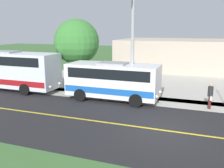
{
  "coord_description": "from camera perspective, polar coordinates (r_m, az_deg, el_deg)",
  "views": [
    {
      "loc": [
        12.27,
        1.75,
        5.1
      ],
      "look_at": [
        -3.5,
        -4.09,
        1.4
      ],
      "focal_mm": 40.49,
      "sensor_mm": 36.0,
      "label": 1
    }
  ],
  "objects": [
    {
      "name": "ground_plane",
      "position": [
        13.41,
        11.46,
        -10.22
      ],
      "size": [
        120.0,
        120.0,
        0.0
      ],
      "primitive_type": "plane",
      "color": "#3D6633"
    },
    {
      "name": "road_surface",
      "position": [
        13.4,
        11.46,
        -10.2
      ],
      "size": [
        8.0,
        100.0,
        0.01
      ],
      "primitive_type": "cube",
      "color": "black",
      "rests_on": "ground"
    },
    {
      "name": "sidewalk",
      "position": [
        18.29,
        14.04,
        -4.16
      ],
      "size": [
        2.4,
        100.0,
        0.01
      ],
      "primitive_type": "cube",
      "color": "#B2ADA3",
      "rests_on": "ground"
    },
    {
      "name": "parking_lot_surface",
      "position": [
        25.23,
        22.71,
        -0.22
      ],
      "size": [
        14.0,
        36.0,
        0.01
      ],
      "primitive_type": "cube",
      "color": "#B2ADA3",
      "rests_on": "ground"
    },
    {
      "name": "road_centre_line",
      "position": [
        13.4,
        11.46,
        -10.18
      ],
      "size": [
        0.16,
        100.0,
        0.0
      ],
      "primitive_type": "cube",
      "color": "gold",
      "rests_on": "ground"
    },
    {
      "name": "shuttle_bus_front",
      "position": [
        18.26,
        0.24,
        1.08
      ],
      "size": [
        2.74,
        6.74,
        2.74
      ],
      "color": "white",
      "rests_on": "ground"
    },
    {
      "name": "transit_bus_rear",
      "position": [
        23.57,
        -23.49,
        3.3
      ],
      "size": [
        2.67,
        10.38,
        3.27
      ],
      "color": "silver",
      "rests_on": "ground"
    },
    {
      "name": "pedestrian_with_bags",
      "position": [
        17.51,
        21.31,
        -2.34
      ],
      "size": [
        0.72,
        0.34,
        1.68
      ],
      "color": "#4C1919",
      "rests_on": "ground"
    },
    {
      "name": "street_light_pole",
      "position": [
        17.84,
        4.57,
        10.02
      ],
      "size": [
        1.97,
        0.24,
        7.92
      ],
      "color": "#9E9EA3",
      "rests_on": "ground"
    },
    {
      "name": "tree_curbside",
      "position": [
        22.35,
        -7.96,
        9.38
      ],
      "size": [
        3.9,
        3.9,
        5.93
      ],
      "color": "brown",
      "rests_on": "ground"
    },
    {
      "name": "commercial_building",
      "position": [
        33.84,
        19.11,
        6.25
      ],
      "size": [
        10.0,
        19.72,
        3.73
      ],
      "primitive_type": "cube",
      "color": "#B7A893",
      "rests_on": "ground"
    }
  ]
}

